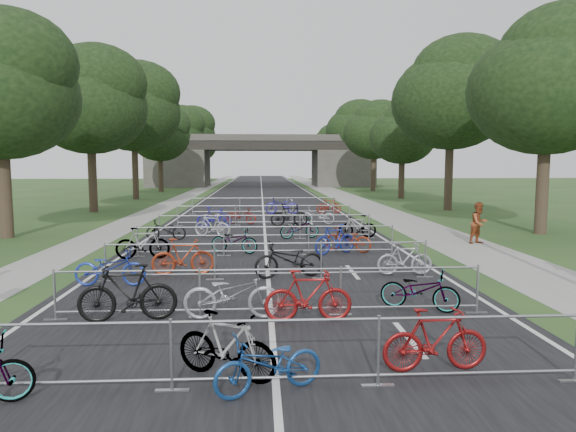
% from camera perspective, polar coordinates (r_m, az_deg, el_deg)
% --- Properties ---
extents(ground, '(200.00, 200.00, 0.00)m').
position_cam_1_polar(ground, '(8.07, -1.33, -18.66)').
color(ground, '#27481E').
rests_on(ground, ground).
extents(road, '(11.00, 140.00, 0.01)m').
position_cam_1_polar(road, '(57.43, -2.92, 2.64)').
color(road, black).
rests_on(road, ground).
extents(sidewalk_right, '(3.00, 140.00, 0.01)m').
position_cam_1_polar(sidewalk_right, '(58.01, 5.01, 2.66)').
color(sidewalk_right, gray).
rests_on(sidewalk_right, ground).
extents(sidewalk_left, '(2.00, 140.00, 0.01)m').
position_cam_1_polar(sidewalk_left, '(57.88, -10.37, 2.58)').
color(sidewalk_left, gray).
rests_on(sidewalk_left, ground).
extents(lane_markings, '(0.12, 140.00, 0.00)m').
position_cam_1_polar(lane_markings, '(57.43, -2.92, 2.63)').
color(lane_markings, silver).
rests_on(lane_markings, ground).
extents(overpass_bridge, '(31.00, 8.00, 7.05)m').
position_cam_1_polar(overpass_bridge, '(72.33, -2.99, 6.13)').
color(overpass_bridge, '#43413B').
rests_on(overpass_bridge, ground).
extents(tree_left_0, '(6.72, 6.72, 10.25)m').
position_cam_1_polar(tree_left_0, '(25.98, -29.29, 12.15)').
color(tree_left_0, '#33261C').
rests_on(tree_left_0, ground).
extents(tree_right_0, '(7.17, 7.17, 10.93)m').
position_cam_1_polar(tree_right_0, '(27.04, 27.17, 12.91)').
color(tree_right_0, '#33261C').
rests_on(tree_right_0, ground).
extents(tree_left_1, '(7.56, 7.56, 11.53)m').
position_cam_1_polar(tree_left_1, '(37.19, -21.06, 11.68)').
color(tree_left_1, '#33261C').
rests_on(tree_left_1, ground).
extents(tree_right_1, '(8.18, 8.18, 12.47)m').
position_cam_1_polar(tree_right_1, '(37.96, 17.88, 12.58)').
color(tree_right_1, '#33261C').
rests_on(tree_right_1, ground).
extents(tree_left_2, '(8.40, 8.40, 12.81)m').
position_cam_1_polar(tree_left_2, '(48.79, -16.70, 11.34)').
color(tree_left_2, '#33261C').
rests_on(tree_left_2, ground).
extents(tree_right_2, '(6.16, 6.16, 9.39)m').
position_cam_1_polar(tree_right_2, '(49.16, 12.74, 8.86)').
color(tree_right_2, '#33261C').
rests_on(tree_right_2, ground).
extents(tree_left_3, '(6.72, 6.72, 10.25)m').
position_cam_1_polar(tree_left_3, '(60.38, -13.97, 8.79)').
color(tree_left_3, '#33261C').
rests_on(tree_left_3, ground).
extents(tree_right_3, '(7.17, 7.17, 10.93)m').
position_cam_1_polar(tree_right_3, '(60.84, 9.64, 9.27)').
color(tree_right_3, '#33261C').
rests_on(tree_right_3, ground).
extents(tree_left_4, '(7.56, 7.56, 11.53)m').
position_cam_1_polar(tree_left_4, '(72.23, -12.19, 8.99)').
color(tree_left_4, '#33261C').
rests_on(tree_left_4, ground).
extents(tree_right_4, '(8.18, 8.18, 12.47)m').
position_cam_1_polar(tree_right_4, '(72.63, 7.54, 9.53)').
color(tree_right_4, '#33261C').
rests_on(tree_right_4, ground).
extents(tree_left_5, '(8.40, 8.40, 12.81)m').
position_cam_1_polar(tree_left_5, '(84.13, -10.91, 9.13)').
color(tree_left_5, '#33261C').
rests_on(tree_left_5, ground).
extents(tree_right_5, '(6.16, 6.16, 9.39)m').
position_cam_1_polar(tree_right_5, '(84.35, 6.00, 7.72)').
color(tree_right_5, '#33261C').
rests_on(tree_right_5, ground).
extents(tree_left_6, '(6.72, 6.72, 10.25)m').
position_cam_1_polar(tree_left_6, '(95.96, -9.92, 7.78)').
color(tree_left_6, '#33261C').
rests_on(tree_left_6, ground).
extents(tree_right_6, '(7.17, 7.17, 10.93)m').
position_cam_1_polar(tree_right_6, '(96.25, 4.86, 8.10)').
color(tree_right_6, '#33261C').
rests_on(tree_right_6, ground).
extents(barrier_row_0, '(9.70, 0.08, 1.10)m').
position_cam_1_polar(barrier_row_0, '(7.85, -1.34, -15.04)').
color(barrier_row_0, '#94969B').
rests_on(barrier_row_0, ground).
extents(barrier_row_1, '(9.70, 0.08, 1.10)m').
position_cam_1_polar(barrier_row_1, '(11.29, -1.92, -8.47)').
color(barrier_row_1, '#94969B').
rests_on(barrier_row_1, ground).
extents(barrier_row_2, '(9.70, 0.08, 1.10)m').
position_cam_1_polar(barrier_row_2, '(14.80, -2.22, -4.99)').
color(barrier_row_2, '#94969B').
rests_on(barrier_row_2, ground).
extents(barrier_row_3, '(9.70, 0.08, 1.10)m').
position_cam_1_polar(barrier_row_3, '(18.54, -2.42, -2.75)').
color(barrier_row_3, '#94969B').
rests_on(barrier_row_3, ground).
extents(barrier_row_4, '(9.70, 0.08, 1.10)m').
position_cam_1_polar(barrier_row_4, '(22.50, -2.55, -1.20)').
color(barrier_row_4, '#94969B').
rests_on(barrier_row_4, ground).
extents(barrier_row_5, '(9.70, 0.08, 1.10)m').
position_cam_1_polar(barrier_row_5, '(27.47, -2.66, 0.10)').
color(barrier_row_5, '#94969B').
rests_on(barrier_row_5, ground).
extents(barrier_row_6, '(9.70, 0.08, 1.10)m').
position_cam_1_polar(barrier_row_6, '(33.45, -2.75, 1.16)').
color(barrier_row_6, '#94969B').
rests_on(barrier_row_6, ground).
extents(bike_1, '(1.78, 1.26, 1.06)m').
position_cam_1_polar(bike_1, '(8.25, -6.88, -14.15)').
color(bike_1, '#94969B').
rests_on(bike_1, ground).
extents(bike_2, '(1.78, 1.17, 0.89)m').
position_cam_1_polar(bike_2, '(7.74, -2.09, -16.17)').
color(bike_2, navy).
rests_on(bike_2, ground).
extents(bike_3, '(1.76, 0.59, 1.05)m').
position_cam_1_polar(bike_3, '(8.77, 16.06, -13.14)').
color(bike_3, maroon).
rests_on(bike_3, ground).
extents(bike_4, '(2.10, 0.83, 1.23)m').
position_cam_1_polar(bike_4, '(11.43, -17.39, -8.20)').
color(bike_4, black).
rests_on(bike_4, ground).
extents(bike_5, '(2.09, 0.74, 1.09)m').
position_cam_1_polar(bike_5, '(11.18, -6.22, -8.63)').
color(bike_5, gray).
rests_on(bike_5, ground).
extents(bike_6, '(1.87, 0.57, 1.12)m').
position_cam_1_polar(bike_6, '(10.91, 2.26, -8.91)').
color(bike_6, maroon).
rests_on(bike_6, ground).
extents(bike_7, '(1.88, 1.34, 0.94)m').
position_cam_1_polar(bike_7, '(12.15, 14.42, -7.99)').
color(bike_7, '#94969B').
rests_on(bike_7, ground).
extents(bike_8, '(1.95, 0.73, 1.02)m').
position_cam_1_polar(bike_8, '(14.81, -19.15, -5.46)').
color(bike_8, '#1C329C').
rests_on(bike_8, ground).
extents(bike_9, '(1.90, 0.74, 1.11)m').
position_cam_1_polar(bike_9, '(15.61, -11.58, -4.49)').
color(bike_9, maroon).
rests_on(bike_9, ground).
extents(bike_10, '(2.17, 1.15, 1.08)m').
position_cam_1_polar(bike_10, '(14.95, 0.15, -4.88)').
color(bike_10, black).
rests_on(bike_10, ground).
extents(bike_11, '(1.66, 0.50, 0.99)m').
position_cam_1_polar(bike_11, '(15.68, 12.84, -4.70)').
color(bike_11, '#97979E').
rests_on(bike_11, ground).
extents(bike_12, '(1.89, 0.72, 1.11)m').
position_cam_1_polar(bike_12, '(18.51, -15.84, -2.96)').
color(bike_12, '#94969B').
rests_on(bike_12, ground).
extents(bike_13, '(1.90, 1.14, 0.94)m').
position_cam_1_polar(bike_13, '(19.09, -5.98, -2.75)').
color(bike_13, '#94969B').
rests_on(bike_13, ground).
extents(bike_14, '(1.83, 1.31, 1.08)m').
position_cam_1_polar(bike_14, '(18.86, 5.25, -2.63)').
color(bike_14, navy).
rests_on(bike_14, ground).
extents(bike_15, '(1.89, 1.53, 0.96)m').
position_cam_1_polar(bike_15, '(19.42, 6.69, -2.58)').
color(bike_15, maroon).
rests_on(bike_15, ground).
extents(bike_16, '(1.71, 0.61, 0.90)m').
position_cam_1_polar(bike_16, '(22.80, -13.42, -1.52)').
color(bike_16, black).
rests_on(bike_16, ground).
extents(bike_17, '(1.81, 1.14, 1.06)m').
position_cam_1_polar(bike_17, '(23.29, -8.44, -1.06)').
color(bike_17, '#A6A6AD').
rests_on(bike_17, ground).
extents(bike_18, '(1.85, 0.98, 0.93)m').
position_cam_1_polar(bike_18, '(22.65, 1.27, -1.36)').
color(bike_18, '#94969B').
rests_on(bike_18, ground).
extents(bike_19, '(1.72, 0.56, 1.02)m').
position_cam_1_polar(bike_19, '(22.95, 7.73, -1.20)').
color(bike_19, '#94969B').
rests_on(bike_19, ground).
extents(bike_20, '(1.83, 0.70, 1.07)m').
position_cam_1_polar(bike_20, '(26.65, -8.20, -0.16)').
color(bike_20, '#1C1A91').
rests_on(bike_20, ground).
extents(bike_21, '(1.86, 1.30, 0.93)m').
position_cam_1_polar(bike_21, '(28.08, -5.20, 0.04)').
color(bike_21, maroon).
rests_on(bike_21, ground).
extents(bike_22, '(1.98, 0.61, 1.18)m').
position_cam_1_polar(bike_22, '(26.87, 0.14, 0.07)').
color(bike_22, black).
rests_on(bike_22, ground).
extents(bike_23, '(1.93, 1.13, 0.96)m').
position_cam_1_polar(bike_23, '(27.98, 3.32, 0.07)').
color(bike_23, '#AAABB2').
rests_on(bike_23, ground).
extents(bike_26, '(2.16, 0.78, 1.13)m').
position_cam_1_polar(bike_26, '(33.34, -0.67, 1.18)').
color(bike_26, '#231B99').
rests_on(bike_26, ground).
extents(bike_27, '(1.80, 0.92, 1.04)m').
position_cam_1_polar(bike_27, '(33.72, 4.58, 1.14)').
color(bike_27, maroon).
rests_on(bike_27, ground).
extents(pedestrian_b, '(1.03, 0.93, 1.72)m').
position_cam_1_polar(pedestrian_b, '(22.58, 20.46, -0.75)').
color(pedestrian_b, brown).
rests_on(pedestrian_b, ground).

